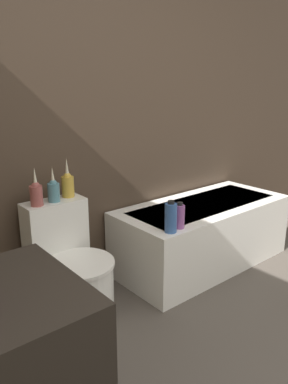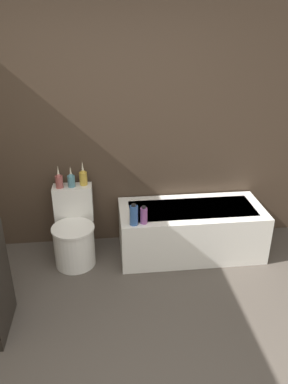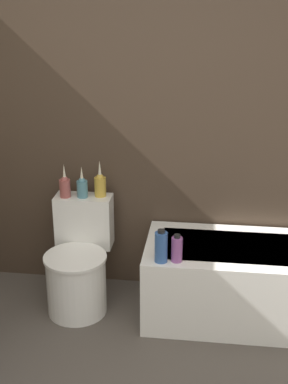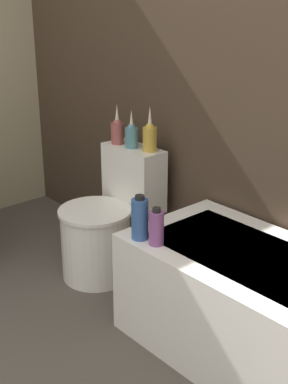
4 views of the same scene
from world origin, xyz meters
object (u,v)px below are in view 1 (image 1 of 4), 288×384
Objects in this scene: shampoo_bottle_tall at (171,218)px; bathtub at (202,233)px; vase_bronze at (68,184)px; shampoo_bottle_short at (180,216)px; vase_gold at (36,193)px; vase_silver at (54,190)px; toilet at (74,275)px.

bathtub is at bearing 22.83° from shampoo_bottle_tall.
vase_bronze reaches higher than shampoo_bottle_short.
shampoo_bottle_short is at bearing -39.41° from vase_bronze.
vase_gold is 1.31× the size of shampoo_bottle_short.
vase_silver is at bearing 171.26° from bathtub.
vase_gold is 0.12m from vase_silver.
vase_silver is at bearing 4.82° from vase_gold.
toilet is 0.54m from vase_silver.
shampoo_bottle_tall is 0.10m from shampoo_bottle_short.
shampoo_bottle_short is (0.09, 0.02, -0.02)m from shampoo_bottle_tall.
shampoo_bottle_tall is at bearing -157.17° from bathtub.
toilet is 0.55m from vase_gold.
toilet is 2.87× the size of vase_bronze.
vase_bronze reaches higher than vase_silver.
shampoo_bottle_short reaches higher than bathtub.
shampoo_bottle_short is at bearing -32.14° from vase_silver.
vase_bronze is 0.76m from shampoo_bottle_short.
vase_gold is 0.84m from shampoo_bottle_tall.
vase_gold is 1.07× the size of vase_silver.
vase_silver is 1.23× the size of shampoo_bottle_short.
vase_gold is at bearing 152.39° from shampoo_bottle_short.
vase_silver is at bearing 147.86° from shampoo_bottle_short.
vase_gold is (-1.31, 0.17, 0.55)m from bathtub.
vase_silver is 1.03× the size of shampoo_bottle_tall.
vase_silver is (0.12, 0.01, -0.00)m from vase_gold.
vase_bronze reaches higher than shampoo_bottle_tall.
vase_gold is 0.24m from vase_bronze.
toilet is at bearing -179.44° from bathtub.
bathtub is 8.22× the size of shampoo_bottle_short.
vase_silver is at bearing 142.87° from shampoo_bottle_tall.
vase_gold is at bearing -175.18° from vase_silver.
shampoo_bottle_tall is (0.58, -0.44, -0.19)m from vase_silver.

